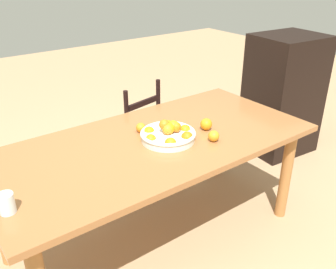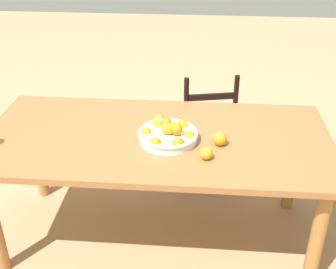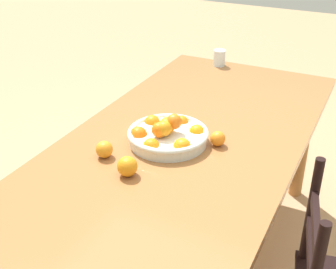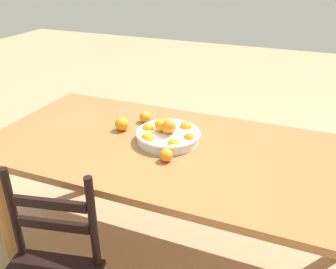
# 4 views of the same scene
# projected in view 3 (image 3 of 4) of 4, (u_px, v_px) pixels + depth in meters

# --- Properties ---
(ground_plane) EXTENTS (12.00, 12.00, 0.00)m
(ground_plane) POSITION_uv_depth(u_px,v_px,m) (183.00, 267.00, 2.41)
(ground_plane) COLOR tan
(dining_table) EXTENTS (2.07, 0.99, 0.78)m
(dining_table) POSITION_uv_depth(u_px,v_px,m) (185.00, 156.00, 2.08)
(dining_table) COLOR #9A6236
(dining_table) RESTS_ON ground
(fruit_bowl) EXTENTS (0.35, 0.35, 0.14)m
(fruit_bowl) POSITION_uv_depth(u_px,v_px,m) (167.00, 135.00, 1.98)
(fruit_bowl) COLOR silver
(fruit_bowl) RESTS_ON dining_table
(orange_loose_0) EXTENTS (0.07, 0.07, 0.07)m
(orange_loose_0) POSITION_uv_depth(u_px,v_px,m) (217.00, 139.00, 1.96)
(orange_loose_0) COLOR orange
(orange_loose_0) RESTS_ON dining_table
(orange_loose_1) EXTENTS (0.08, 0.08, 0.08)m
(orange_loose_1) POSITION_uv_depth(u_px,v_px,m) (127.00, 166.00, 1.76)
(orange_loose_1) COLOR orange
(orange_loose_1) RESTS_ON dining_table
(orange_loose_2) EXTENTS (0.07, 0.07, 0.07)m
(orange_loose_2) POSITION_uv_depth(u_px,v_px,m) (104.00, 149.00, 1.88)
(orange_loose_2) COLOR orange
(orange_loose_2) RESTS_ON dining_table
(drinking_glass) EXTENTS (0.07, 0.07, 0.10)m
(drinking_glass) POSITION_uv_depth(u_px,v_px,m) (219.00, 58.00, 2.84)
(drinking_glass) COLOR silver
(drinking_glass) RESTS_ON dining_table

